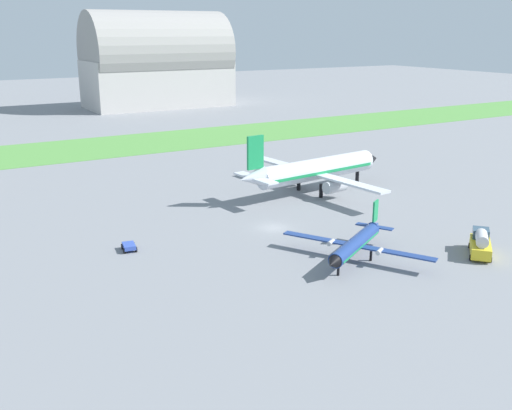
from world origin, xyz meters
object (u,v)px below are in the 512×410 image
object	(u,v)px
airplane_midfield_jet	(315,170)
fuel_truck_near_gate	(481,243)
airplane_foreground_turboprop	(356,243)
baggage_cart_midfield	(129,246)

from	to	relation	value
airplane_midfield_jet	fuel_truck_near_gate	xyz separation A→B (m)	(0.97, -35.23, -2.60)
fuel_truck_near_gate	airplane_midfield_jet	bearing A→B (deg)	49.37
airplane_foreground_turboprop	airplane_midfield_jet	size ratio (longest dim) A/B	0.55
fuel_truck_near_gate	baggage_cart_midfield	distance (m)	45.52
airplane_foreground_turboprop	airplane_midfield_jet	bearing A→B (deg)	-146.14
airplane_midfield_jet	baggage_cart_midfield	bearing A→B (deg)	-170.27
airplane_midfield_jet	baggage_cart_midfield	size ratio (longest dim) A/B	12.50
baggage_cart_midfield	airplane_foreground_turboprop	bearing A→B (deg)	-117.24
airplane_foreground_turboprop	airplane_midfield_jet	world-z (taller)	airplane_midfield_jet
airplane_foreground_turboprop	airplane_midfield_jet	distance (m)	31.81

